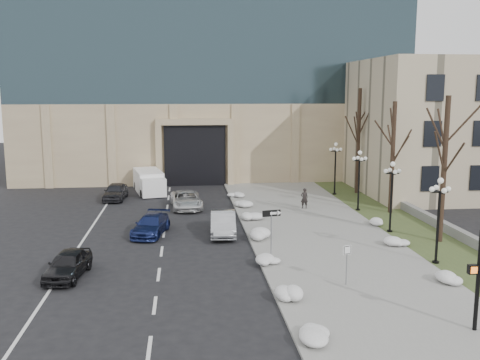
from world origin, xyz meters
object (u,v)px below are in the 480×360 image
object	(u,v)px
car_a	(68,264)
one_way_sign	(275,219)
lamppost_d	(335,161)
car_c	(151,225)
car_b	(223,223)
lamppost_a	(439,209)
car_e	(115,192)
pedestrian	(304,198)
traffic_signal	(477,282)
keep_sign	(347,257)
car_d	(186,200)
lamppost_c	(359,172)
box_truck	(149,182)
lamppost_b	(392,187)

from	to	relation	value
car_a	one_way_sign	size ratio (longest dim) A/B	1.37
lamppost_d	car_c	bearing A→B (deg)	-143.17
car_b	lamppost_a	world-z (taller)	lamppost_a
car_e	lamppost_d	bearing A→B (deg)	3.90
pedestrian	traffic_signal	size ratio (longest dim) A/B	0.39
one_way_sign	keep_sign	distance (m)	5.06
car_d	lamppost_c	size ratio (longest dim) A/B	1.05
pedestrian	lamppost_c	xyz separation A→B (m)	(4.04, -0.97, 2.15)
box_truck	one_way_sign	bearing A→B (deg)	-81.25
car_b	keep_sign	distance (m)	11.32
box_truck	lamppost_c	size ratio (longest dim) A/B	1.38
car_a	lamppost_d	size ratio (longest dim) A/B	0.84
traffic_signal	one_way_sign	bearing A→B (deg)	123.43
car_a	box_truck	size ratio (longest dim) A/B	0.61
one_way_sign	traffic_signal	distance (m)	11.29
traffic_signal	lamppost_c	xyz separation A→B (m)	(2.37, 21.02, 1.03)
car_a	car_e	xyz separation A→B (m)	(0.00, 19.50, 0.04)
lamppost_d	lamppost_c	bearing A→B (deg)	-90.00
car_a	lamppost_b	xyz separation A→B (m)	(19.30, 6.42, 2.39)
car_d	pedestrian	world-z (taller)	pedestrian
car_c	lamppost_a	size ratio (longest dim) A/B	0.93
keep_sign	lamppost_a	size ratio (longest dim) A/B	0.43
car_b	box_truck	xyz separation A→B (m)	(-5.66, 15.31, 0.21)
pedestrian	lamppost_a	distance (m)	14.70
traffic_signal	lamppost_a	xyz separation A→B (m)	(2.37, 8.02, 1.03)
car_a	pedestrian	world-z (taller)	pedestrian
car_b	lamppost_b	distance (m)	11.22
car_d	lamppost_c	distance (m)	13.71
car_d	lamppost_d	bearing A→B (deg)	12.04
car_c	box_truck	size ratio (longest dim) A/B	0.67
car_d	lamppost_b	world-z (taller)	lamppost_b
car_b	traffic_signal	size ratio (longest dim) A/B	1.11
car_b	one_way_sign	bearing A→B (deg)	-64.98
lamppost_d	one_way_sign	bearing A→B (deg)	-115.38
box_truck	keep_sign	xyz separation A→B (m)	(10.79, -25.37, 0.55)
box_truck	car_b	bearing A→B (deg)	-81.63
car_a	car_b	size ratio (longest dim) A/B	0.87
one_way_sign	car_c	bearing A→B (deg)	125.98
pedestrian	lamppost_d	size ratio (longest dim) A/B	0.34
car_a	traffic_signal	size ratio (longest dim) A/B	0.97
one_way_sign	lamppost_c	distance (m)	14.45
lamppost_c	keep_sign	bearing A→B (deg)	-110.28
car_a	lamppost_b	world-z (taller)	lamppost_b
box_truck	one_way_sign	size ratio (longest dim) A/B	2.25
lamppost_a	car_c	bearing A→B (deg)	153.45
car_b	car_e	size ratio (longest dim) A/B	1.08
car_b	lamppost_d	bearing A→B (deg)	51.39
car_d	box_truck	xyz separation A→B (m)	(-3.34, 7.12, 0.27)
pedestrian	keep_sign	bearing A→B (deg)	81.16
box_truck	traffic_signal	distance (m)	33.82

